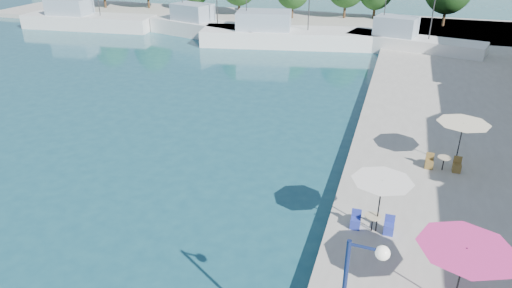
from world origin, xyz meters
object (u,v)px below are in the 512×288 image
(trawler_02, at_px, (205,28))
(trawler_04, at_px, (410,44))
(trawler_01, at_px, (86,20))
(umbrella_pink, at_px, (465,255))
(trawler_03, at_px, (285,36))
(umbrella_white, at_px, (382,186))
(umbrella_cream, at_px, (463,127))

(trawler_02, xyz_separation_m, trawler_04, (24.54, -1.30, 0.00))
(trawler_01, xyz_separation_m, umbrella_pink, (43.81, -39.32, 1.81))
(umbrella_pink, bearing_deg, trawler_02, 123.77)
(trawler_03, relative_size, umbrella_pink, 6.56)
(trawler_04, bearing_deg, trawler_02, -169.41)
(trawler_04, relative_size, umbrella_white, 5.77)
(trawler_01, relative_size, trawler_04, 1.23)
(trawler_02, bearing_deg, umbrella_white, -40.16)
(trawler_04, bearing_deg, umbrella_white, -77.85)
(trawler_04, bearing_deg, trawler_03, -165.70)
(trawler_02, xyz_separation_m, umbrella_cream, (27.32, -28.46, 1.78))
(trawler_03, relative_size, trawler_04, 1.42)
(umbrella_pink, bearing_deg, trawler_03, 112.47)
(trawler_02, height_order, trawler_03, same)
(trawler_01, bearing_deg, trawler_02, -4.14)
(umbrella_cream, bearing_deg, umbrella_white, -116.04)
(trawler_02, relative_size, umbrella_cream, 5.98)
(trawler_01, relative_size, umbrella_white, 7.08)
(trawler_03, height_order, umbrella_white, trawler_03)
(trawler_01, xyz_separation_m, umbrella_white, (40.94, -35.66, 1.79))
(trawler_01, height_order, umbrella_pink, trawler_01)
(trawler_01, relative_size, umbrella_pink, 5.68)
(umbrella_cream, bearing_deg, trawler_02, 133.83)
(trawler_01, xyz_separation_m, trawler_02, (17.30, 0.33, 0.00))
(trawler_01, relative_size, trawler_03, 0.87)
(trawler_02, height_order, umbrella_white, trawler_02)
(trawler_01, bearing_deg, trawler_03, -7.55)
(trawler_01, distance_m, umbrella_white, 54.32)
(umbrella_pink, height_order, umbrella_white, umbrella_pink)
(umbrella_white, bearing_deg, trawler_03, 110.53)
(umbrella_white, bearing_deg, umbrella_pink, -51.95)
(umbrella_white, distance_m, umbrella_cream, 8.38)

